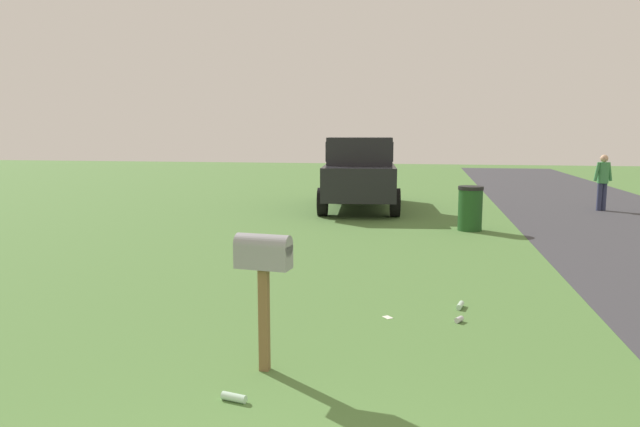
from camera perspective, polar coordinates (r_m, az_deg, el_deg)
name	(u,v)px	position (r m, az deg, el deg)	size (l,w,h in m)	color
mailbox	(263,262)	(5.34, -5.62, -4.77)	(0.26, 0.53, 1.30)	brown
pickup_truck	(360,171)	(16.85, 3.95, 4.17)	(5.15, 2.59, 2.09)	black
trash_bin	(470,208)	(13.59, 14.63, 0.51)	(0.57, 0.57, 1.02)	#1E4C1E
pedestrian	(603,179)	(18.35, 26.17, 3.12)	(0.30, 0.54, 1.60)	#2D3351
litter_bottle_midfield_b	(234,397)	(5.09, -8.50, -17.53)	(0.07, 0.07, 0.22)	#B2D8BF
litter_can_midfield_a	(459,320)	(7.11, 13.58, -10.15)	(0.07, 0.07, 0.12)	silver
litter_bottle_near_hydrant	(460,305)	(7.66, 13.68, -8.82)	(0.07, 0.07, 0.22)	#B2D8BF
litter_wrapper_by_mailbox	(388,317)	(7.14, 6.71, -10.14)	(0.12, 0.08, 0.01)	silver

